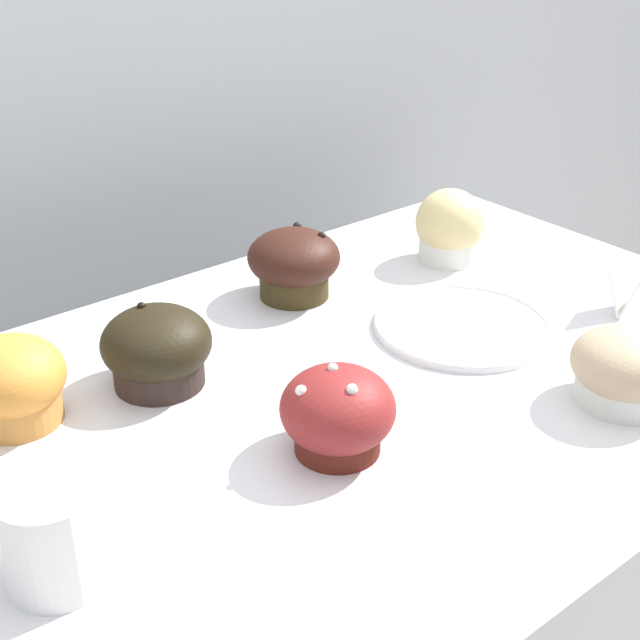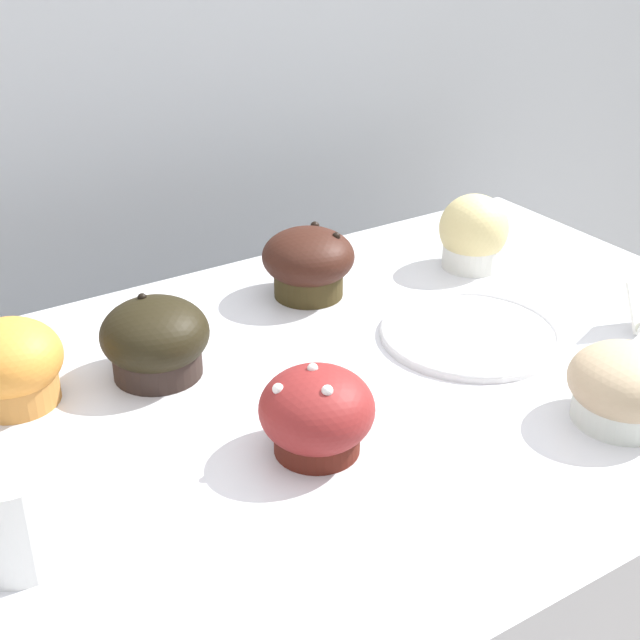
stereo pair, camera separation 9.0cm
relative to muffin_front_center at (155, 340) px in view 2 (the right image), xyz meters
name	(u,v)px [view 2 (the right image)]	position (x,y,z in m)	size (l,w,h in m)	color
wall_back	(121,220)	(0.15, 0.48, -0.06)	(3.20, 0.10, 1.80)	#B2B7BC
muffin_front_center	(155,340)	(0.00, 0.00, 0.00)	(0.11, 0.11, 0.08)	#2D211C
muffin_back_left	(625,387)	(0.33, -0.31, 0.00)	(0.11, 0.11, 0.07)	silver
muffin_back_right	(308,262)	(0.22, 0.07, 0.00)	(0.11, 0.11, 0.08)	#3B3017
muffin_front_left	(473,234)	(0.44, 0.03, 0.00)	(0.09, 0.09, 0.09)	silver
muffin_front_right	(11,365)	(-0.13, 0.03, 0.00)	(0.10, 0.10, 0.08)	#CA843C
muffin_back_center	(317,414)	(0.07, -0.20, 0.00)	(0.10, 0.10, 0.08)	#501A12
coffee_cup	(15,508)	(-0.19, -0.19, 0.00)	(0.09, 0.10, 0.08)	white
serving_plate	(471,333)	(0.32, -0.11, -0.03)	(0.20, 0.20, 0.01)	white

